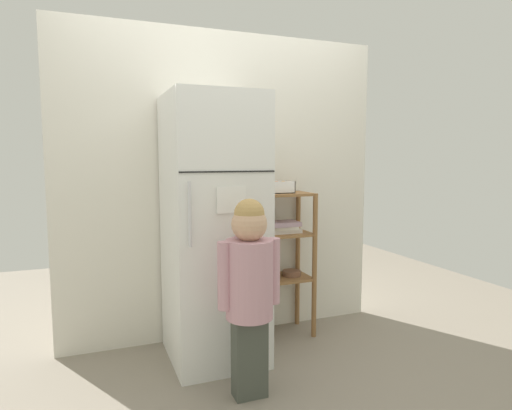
# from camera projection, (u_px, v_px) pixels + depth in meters

# --- Properties ---
(ground_plane) EXTENTS (6.00, 6.00, 0.00)m
(ground_plane) POSITION_uv_depth(u_px,v_px,m) (243.00, 352.00, 3.02)
(ground_plane) COLOR gray
(kitchen_wall_back) EXTENTS (2.41, 0.03, 2.23)m
(kitchen_wall_back) POSITION_uv_depth(u_px,v_px,m) (226.00, 187.00, 3.25)
(kitchen_wall_back) COLOR silver
(kitchen_wall_back) RESTS_ON ground
(refrigerator) EXTENTS (0.59, 0.69, 1.73)m
(refrigerator) POSITION_uv_depth(u_px,v_px,m) (213.00, 229.00, 2.87)
(refrigerator) COLOR white
(refrigerator) RESTS_ON ground
(child_standing) EXTENTS (0.36, 0.26, 1.11)m
(child_standing) POSITION_uv_depth(u_px,v_px,m) (249.00, 279.00, 2.39)
(child_standing) COLOR #444940
(child_standing) RESTS_ON ground
(pantry_shelf_unit) EXTENTS (0.42, 0.31, 1.07)m
(pantry_shelf_unit) POSITION_uv_depth(u_px,v_px,m) (283.00, 246.00, 3.26)
(pantry_shelf_unit) COLOR olive
(pantry_shelf_unit) RESTS_ON ground
(fruit_bin) EXTENTS (0.20, 0.16, 0.09)m
(fruit_bin) POSITION_uv_depth(u_px,v_px,m) (279.00, 187.00, 3.22)
(fruit_bin) COLOR white
(fruit_bin) RESTS_ON pantry_shelf_unit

